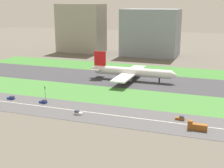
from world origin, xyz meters
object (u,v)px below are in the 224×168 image
object	(u,v)px
airliner	(130,72)
car_5	(78,113)
terminal_building	(81,28)
fuel_tank_west	(165,43)
car_6	(43,102)
truck_2	(197,126)
hangar_building	(151,33)
traffic_light	(45,92)
car_0	(180,118)
car_2	(11,98)

from	to	relation	value
airliner	car_5	distance (m)	78.27
terminal_building	fuel_tank_west	bearing A→B (deg)	27.15
car_6	truck_2	bearing A→B (deg)	-6.80
car_5	hangar_building	bearing A→B (deg)	-87.47
traffic_light	truck_2	bearing A→B (deg)	-11.61
terminal_building	car_0	bearing A→B (deg)	-52.88
airliner	car_5	bearing A→B (deg)	-92.74
car_6	fuel_tank_west	size ratio (longest dim) A/B	0.17
traffic_light	fuel_tank_west	world-z (taller)	fuel_tank_west
traffic_light	car_6	bearing A→B (deg)	-65.00
car_5	fuel_tank_west	xyz separation A→B (m)	(-0.76, 237.00, 7.79)
airliner	car_2	bearing A→B (deg)	-127.08
car_2	hangar_building	size ratio (longest dim) A/B	0.08
hangar_building	car_0	bearing A→B (deg)	-72.40
fuel_tank_west	traffic_light	bearing A→B (deg)	-97.56
airliner	car_6	distance (m)	74.44
car_6	terminal_building	bearing A→B (deg)	108.92
traffic_light	terminal_building	xyz separation A→B (m)	(-58.67, 174.01, 22.24)
car_5	fuel_tank_west	size ratio (longest dim) A/B	0.17
fuel_tank_west	hangar_building	bearing A→B (deg)	-99.75
traffic_light	terminal_building	world-z (taller)	terminal_building
car_6	terminal_building	world-z (taller)	terminal_building
car_6	hangar_building	bearing A→B (deg)	84.47
truck_2	fuel_tank_west	xyz separation A→B (m)	(-58.50, 237.00, 7.04)
fuel_tank_west	terminal_building	bearing A→B (deg)	-152.85
car_2	terminal_building	xyz separation A→B (m)	(-40.84, 182.00, 25.61)
traffic_light	fuel_tank_west	distance (m)	220.97
truck_2	fuel_tank_west	world-z (taller)	fuel_tank_west
traffic_light	hangar_building	distance (m)	176.42
car_5	hangar_building	size ratio (longest dim) A/B	0.08
car_0	car_2	bearing A→B (deg)	180.00
car_0	terminal_building	world-z (taller)	terminal_building
car_2	fuel_tank_west	world-z (taller)	fuel_tank_west
car_6	car_5	distance (m)	27.95
truck_2	car_2	size ratio (longest dim) A/B	1.91
airliner	traffic_light	bearing A→B (deg)	-119.22
car_5	car_6	bearing A→B (deg)	-20.96
car_5	car_2	bearing A→B (deg)	-11.85
truck_2	car_0	xyz separation A→B (m)	(-8.49, 10.00, -0.75)
airliner	truck_2	xyz separation A→B (m)	(54.02, -78.00, -4.56)
traffic_light	hangar_building	xyz separation A→B (m)	(21.34, 174.01, 19.73)
car_0	fuel_tank_west	bearing A→B (deg)	102.43
truck_2	car_5	bearing A→B (deg)	-0.00
hangar_building	fuel_tank_west	size ratio (longest dim) A/B	2.23
airliner	hangar_building	distance (m)	116.02
car_6	car_2	bearing A→B (deg)	180.00
traffic_light	hangar_building	world-z (taller)	hangar_building
airliner	fuel_tank_west	bearing A→B (deg)	91.62
traffic_light	car_5	bearing A→B (deg)	-31.10
airliner	traffic_light	distance (m)	68.78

